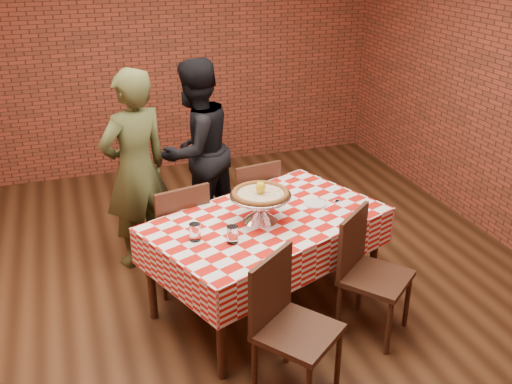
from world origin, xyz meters
TOP-DOWN VIEW (x-y plane):
  - ground at (0.00, 0.00)m, footprint 6.00×6.00m
  - back_wall at (0.00, 3.00)m, footprint 5.50×0.00m
  - table at (0.34, -0.12)m, footprint 1.93×1.55m
  - tablecloth at (0.34, -0.12)m, footprint 1.97×1.60m
  - pizza_stand at (0.28, -0.14)m, footprint 0.46×0.46m
  - pizza at (0.28, -0.14)m, footprint 0.42×0.42m
  - lemon at (0.28, -0.14)m, footprint 0.07×0.07m
  - water_glass_left at (-0.01, -0.39)m, footprint 0.10×0.10m
  - water_glass_right at (-0.24, -0.27)m, footprint 0.10×0.10m
  - side_plate at (0.77, -0.02)m, footprint 0.23×0.23m
  - sweetener_packet_a at (0.95, -0.04)m, footprint 0.06×0.06m
  - sweetener_packet_b at (0.94, -0.03)m, footprint 0.06×0.05m
  - condiment_caddy at (0.24, 0.19)m, footprint 0.11×0.11m
  - chair_near_left at (0.20, -1.06)m, footprint 0.62×0.62m
  - chair_near_right at (0.95, -0.68)m, footprint 0.61×0.61m
  - chair_far_left at (-0.25, 0.42)m, footprint 0.52×0.52m
  - chair_far_right at (0.48, 0.75)m, footprint 0.47×0.47m
  - diner_olive at (-0.47, 0.87)m, footprint 0.74×0.63m
  - diner_black at (0.13, 1.22)m, footprint 1.03×0.97m

SIDE VIEW (x-z plane):
  - ground at x=0.00m, z-range 0.00..0.00m
  - table at x=0.34m, z-range 0.00..0.75m
  - chair_far_right at x=0.48m, z-range 0.00..0.90m
  - chair_near_right at x=0.95m, z-range 0.00..0.91m
  - chair_far_left at x=-0.25m, z-range 0.00..0.92m
  - chair_near_left at x=0.20m, z-range 0.00..0.92m
  - tablecloth at x=0.34m, z-range 0.47..0.76m
  - sweetener_packet_a at x=0.95m, z-range 0.76..0.76m
  - sweetener_packet_b at x=0.94m, z-range 0.76..0.76m
  - side_plate at x=0.77m, z-range 0.76..0.77m
  - water_glass_left at x=-0.01m, z-range 0.76..0.88m
  - water_glass_right at x=-0.24m, z-range 0.76..0.88m
  - condiment_caddy at x=0.24m, z-range 0.76..0.88m
  - diner_black at x=0.13m, z-range 0.00..1.68m
  - diner_olive at x=-0.47m, z-range 0.00..1.71m
  - pizza_stand at x=0.28m, z-range 0.76..0.96m
  - pizza at x=0.28m, z-range 0.95..0.98m
  - lemon at x=0.28m, z-range 0.97..1.06m
  - back_wall at x=0.00m, z-range -1.30..4.20m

